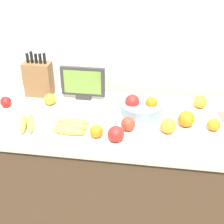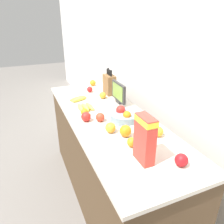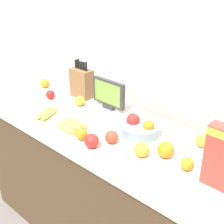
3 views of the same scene
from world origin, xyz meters
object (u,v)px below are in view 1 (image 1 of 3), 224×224
orange_front_right (96,131)px  apple_middle (128,124)px  orange_by_cereal (214,125)px  orange_front_left (168,126)px  knife_block (38,79)px  fruit_bowl (141,107)px  orange_front_center (201,102)px  banana_bunch_right (71,126)px  banana_bunch_left (27,123)px  orange_back_center (186,119)px  small_monitor (83,82)px  apple_near_bananas (6,102)px  orange_near_bowl (50,99)px  apple_rightmost (116,134)px

orange_front_right → apple_middle: bearing=30.3°
orange_by_cereal → orange_front_left: size_ratio=0.84×
knife_block → fruit_bowl: bearing=-12.0°
orange_front_center → banana_bunch_right: bearing=-153.2°
banana_bunch_left → banana_bunch_right: size_ratio=1.13×
banana_bunch_left → orange_front_right: bearing=-6.9°
orange_back_center → orange_front_center: size_ratio=1.15×
fruit_bowl → orange_front_left: fruit_bowl is taller
small_monitor → orange_front_left: small_monitor is taller
apple_near_bananas → orange_front_right: size_ratio=0.96×
knife_block → orange_front_right: 0.63m
orange_front_right → orange_front_center: bearing=35.9°
banana_bunch_right → orange_near_bowl: bearing=128.1°
apple_rightmost → orange_front_right: apple_rightmost is taller
small_monitor → fruit_bowl: small_monitor is taller
fruit_bowl → banana_bunch_left: (-0.60, -0.24, -0.02)m
banana_bunch_right → apple_middle: apple_middle is taller
knife_block → apple_middle: (0.61, -0.34, -0.07)m
orange_back_center → orange_front_center: bearing=66.9°
knife_block → orange_front_right: knife_block is taller
knife_block → orange_front_center: (1.01, -0.03, -0.07)m
apple_near_bananas → orange_front_left: size_ratio=0.81×
small_monitor → apple_middle: small_monitor is taller
banana_bunch_left → orange_front_left: (0.76, 0.05, 0.02)m
orange_back_center → orange_front_center: orange_back_center is taller
apple_middle → orange_near_bowl: apple_middle is taller
apple_near_bananas → apple_rightmost: bearing=-20.2°
orange_near_bowl → fruit_bowl: bearing=-1.9°
knife_block → apple_middle: 0.70m
orange_front_center → knife_block: bearing=178.6°
small_monitor → fruit_bowl: (0.37, -0.12, -0.08)m
banana_bunch_right → small_monitor: bearing=92.5°
apple_rightmost → knife_block: bearing=141.4°
banana_bunch_right → apple_rightmost: 0.26m
apple_middle → orange_by_cereal: apple_middle is taller
apple_middle → orange_front_left: (0.21, 0.01, 0.00)m
orange_front_right → apple_rightmost: bearing=-10.7°
small_monitor → orange_front_right: size_ratio=3.97×
fruit_bowl → banana_bunch_left: size_ratio=1.16×
fruit_bowl → apple_rightmost: fruit_bowl is taller
orange_by_cereal → apple_rightmost: bearing=-160.6°
orange_near_bowl → small_monitor: bearing=28.3°
apple_near_bananas → apple_middle: size_ratio=0.87×
apple_middle → orange_front_left: size_ratio=0.93×
small_monitor → apple_middle: bearing=-45.1°
orange_front_right → orange_back_center: size_ratio=0.77×
orange_near_bowl → knife_block: bearing=131.2°
orange_back_center → orange_front_left: bearing=-140.5°
banana_bunch_left → orange_front_center: bearing=20.5°
orange_front_right → orange_front_left: size_ratio=0.84×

